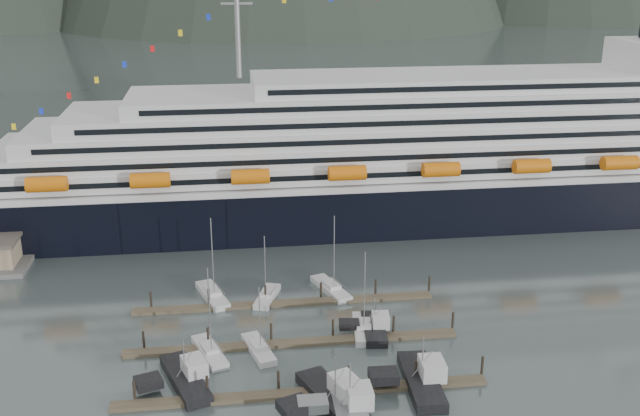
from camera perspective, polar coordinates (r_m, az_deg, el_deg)
The scene contains 16 objects.
ground at distance 107.21m, azimuth 0.78°, elevation -10.96°, with size 1600.00×1600.00×0.00m, color #495654.
cruise_ship at distance 158.79m, azimuth 8.68°, elevation 3.56°, with size 210.00×30.40×50.30m.
dock_near at distance 98.08m, azimuth -1.28°, elevation -13.86°, with size 48.18×2.28×3.20m.
dock_mid at distance 109.19m, azimuth -2.05°, elevation -10.20°, with size 48.18×2.28×3.20m.
dock_far at distance 120.68m, azimuth -2.67°, elevation -7.22°, with size 48.18×2.28×3.20m.
sailboat_b at distance 107.56m, azimuth -8.40°, elevation -10.82°, with size 5.43×10.02×14.01m.
sailboat_c at distance 107.52m, azimuth -4.69°, elevation -10.70°, with size 4.70×9.37×10.82m.
sailboat_e at distance 123.88m, azimuth -8.19°, elevation -6.62°, with size 5.82×11.07×14.67m.
sailboat_f at distance 122.55m, azimuth -4.04°, elevation -6.77°, with size 5.07×8.92×11.74m.
sailboat_g at distance 124.99m, azimuth 0.84°, elevation -6.18°, with size 5.85×10.89×14.09m.
sailboat_h at distance 112.48m, azimuth 3.31°, elevation -9.22°, with size 3.86×9.80×13.70m.
trawler_a at distance 101.37m, azimuth -10.30°, elevation -12.62°, with size 10.27×13.13×6.96m.
trawler_b at distance 94.12m, azimuth 2.19°, elevation -14.95°, with size 9.14×11.99×7.78m.
trawler_c at distance 95.42m, azimuth 1.07°, elevation -14.43°, with size 11.86×15.19×7.57m.
trawler_d at distance 100.19m, azimuth 7.65°, elevation -12.82°, with size 9.88×13.35×7.89m.
trawler_e at distance 112.24m, azimuth 4.07°, elevation -9.08°, with size 7.58×9.93×6.24m.
Camera 1 is at (-13.75, -92.02, 53.28)m, focal length 42.00 mm.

